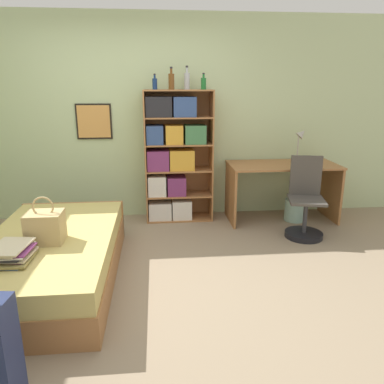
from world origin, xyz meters
The scene contains 14 objects.
ground_plane centered at (0.00, 0.00, 0.00)m, with size 14.00×14.00×0.00m, color gray.
wall_back centered at (0.00, 1.78, 1.30)m, with size 10.00×0.09×2.60m.
bed centered at (-0.61, 0.02, 0.21)m, with size 1.12×2.03×0.43m.
handbag centered at (-0.60, -0.12, 0.57)m, with size 0.30×0.24×0.40m.
book_stack_on_bed centered at (-0.76, -0.46, 0.49)m, with size 0.34×0.38×0.12m.
bookcase centered at (0.56, 1.55, 0.84)m, with size 0.86×0.36×1.67m.
bottle_green centered at (0.36, 1.55, 1.74)m, with size 0.06×0.06×0.19m.
bottle_brown centered at (0.55, 1.50, 1.77)m, with size 0.07×0.07×0.26m.
bottle_clear centered at (0.75, 1.60, 1.78)m, with size 0.07×0.07×0.28m.
bottle_blue centered at (0.95, 1.51, 1.75)m, with size 0.06×0.06×0.19m.
desk centered at (1.97, 1.40, 0.53)m, with size 1.39×0.67×0.75m.
desk_lamp centered at (2.20, 1.46, 1.06)m, with size 0.18×0.13×0.46m.
desk_chair centered at (2.07, 0.82, 0.31)m, with size 0.47×0.47×0.94m.
waste_bin centered at (2.15, 1.33, 0.14)m, with size 0.27×0.27×0.29m.
Camera 1 is at (0.36, -3.19, 1.72)m, focal length 35.00 mm.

